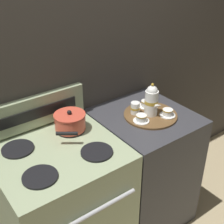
{
  "coord_description": "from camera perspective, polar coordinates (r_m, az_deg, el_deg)",
  "views": [
    {
      "loc": [
        -0.9,
        -1.32,
        1.97
      ],
      "look_at": [
        0.12,
        0.06,
        0.98
      ],
      "focal_mm": 50.0,
      "sensor_mm": 36.0,
      "label": 1
    }
  ],
  "objects": [
    {
      "name": "serving_tray",
      "position": [
        2.11,
        7.03,
        -0.55
      ],
      "size": [
        0.36,
        0.36,
        0.01
      ],
      "color": "brown",
      "rests_on": "side_counter"
    },
    {
      "name": "wall_back",
      "position": [
        2.08,
        -7.49,
        4.96
      ],
      "size": [
        6.0,
        0.05,
        2.2
      ],
      "color": "#423D38",
      "rests_on": "ground"
    },
    {
      "name": "teapot",
      "position": [
        2.05,
        7.25,
        2.13
      ],
      "size": [
        0.09,
        0.14,
        0.23
      ],
      "color": "white",
      "rests_on": "serving_tray"
    },
    {
      "name": "creamer_jug",
      "position": [
        2.09,
        4.26,
        0.74
      ],
      "size": [
        0.06,
        0.06,
        0.08
      ],
      "color": "white",
      "rests_on": "serving_tray"
    },
    {
      "name": "teacup_right",
      "position": [
        2.18,
        6.24,
        1.51
      ],
      "size": [
        0.11,
        0.11,
        0.05
      ],
      "color": "white",
      "rests_on": "serving_tray"
    },
    {
      "name": "side_counter",
      "position": [
        2.37,
        5.61,
        -10.04
      ],
      "size": [
        0.6,
        0.64,
        0.9
      ],
      "color": "#38383D",
      "rests_on": "ground"
    },
    {
      "name": "teacup_front",
      "position": [
        2.01,
        5.38,
        -1.13
      ],
      "size": [
        0.11,
        0.11,
        0.05
      ],
      "color": "white",
      "rests_on": "serving_tray"
    },
    {
      "name": "stove",
      "position": [
        2.09,
        -8.89,
        -16.96
      ],
      "size": [
        0.72,
        0.67,
        0.91
      ],
      "color": "#9EAD84",
      "rests_on": "ground"
    },
    {
      "name": "control_panel",
      "position": [
        1.97,
        -14.35,
        -0.1
      ],
      "size": [
        0.7,
        0.05,
        0.2
      ],
      "color": "#9EAD84",
      "rests_on": "stove"
    },
    {
      "name": "teacup_left",
      "position": [
        2.09,
        10.13,
        -0.1
      ],
      "size": [
        0.11,
        0.11,
        0.05
      ],
      "color": "white",
      "rests_on": "serving_tray"
    },
    {
      "name": "saucepan",
      "position": [
        1.93,
        -7.69,
        -1.72
      ],
      "size": [
        0.25,
        0.27,
        0.13
      ],
      "color": "#D14C38",
      "rests_on": "stove"
    }
  ]
}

